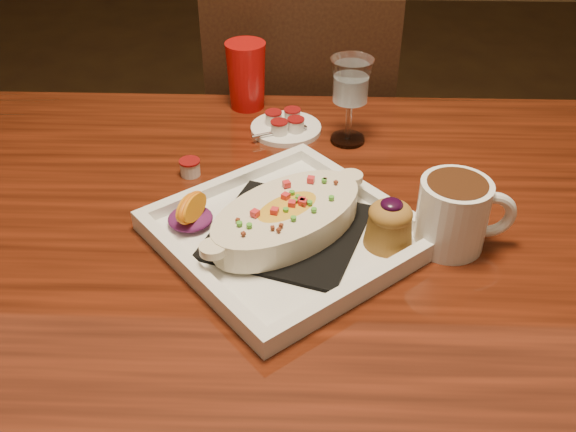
{
  "coord_description": "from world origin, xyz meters",
  "views": [
    {
      "loc": [
        0.02,
        -0.74,
        1.31
      ],
      "look_at": [
        -0.01,
        0.01,
        0.77
      ],
      "focal_mm": 40.0,
      "sensor_mm": 36.0,
      "label": 1
    }
  ],
  "objects_px": {
    "plate": "(293,224)",
    "red_tumbler": "(246,76)",
    "table": "(293,280)",
    "coffee_mug": "(455,212)",
    "chair_far": "(300,154)",
    "goblet": "(351,86)",
    "saucer": "(285,126)"
  },
  "relations": [
    {
      "from": "goblet",
      "to": "red_tumbler",
      "type": "xyz_separation_m",
      "value": [
        -0.19,
        0.13,
        -0.04
      ]
    },
    {
      "from": "plate",
      "to": "goblet",
      "type": "height_order",
      "value": "goblet"
    },
    {
      "from": "coffee_mug",
      "to": "goblet",
      "type": "distance_m",
      "value": 0.32
    },
    {
      "from": "coffee_mug",
      "to": "red_tumbler",
      "type": "height_order",
      "value": "red_tumbler"
    },
    {
      "from": "table",
      "to": "chair_far",
      "type": "distance_m",
      "value": 0.65
    },
    {
      "from": "chair_far",
      "to": "plate",
      "type": "relative_size",
      "value": 2.06
    },
    {
      "from": "table",
      "to": "saucer",
      "type": "relative_size",
      "value": 11.62
    },
    {
      "from": "chair_far",
      "to": "coffee_mug",
      "type": "height_order",
      "value": "chair_far"
    },
    {
      "from": "table",
      "to": "saucer",
      "type": "height_order",
      "value": "saucer"
    },
    {
      "from": "table",
      "to": "goblet",
      "type": "height_order",
      "value": "goblet"
    },
    {
      "from": "plate",
      "to": "red_tumbler",
      "type": "height_order",
      "value": "red_tumbler"
    },
    {
      "from": "goblet",
      "to": "red_tumbler",
      "type": "bearing_deg",
      "value": 145.15
    },
    {
      "from": "plate",
      "to": "saucer",
      "type": "height_order",
      "value": "plate"
    },
    {
      "from": "goblet",
      "to": "red_tumbler",
      "type": "height_order",
      "value": "goblet"
    },
    {
      "from": "table",
      "to": "red_tumbler",
      "type": "relative_size",
      "value": 11.69
    },
    {
      "from": "table",
      "to": "red_tumbler",
      "type": "height_order",
      "value": "red_tumbler"
    },
    {
      "from": "table",
      "to": "saucer",
      "type": "xyz_separation_m",
      "value": [
        -0.02,
        0.3,
        0.11
      ]
    },
    {
      "from": "goblet",
      "to": "table",
      "type": "bearing_deg",
      "value": -108.39
    },
    {
      "from": "goblet",
      "to": "red_tumbler",
      "type": "relative_size",
      "value": 1.2
    },
    {
      "from": "table",
      "to": "plate",
      "type": "height_order",
      "value": "plate"
    },
    {
      "from": "chair_far",
      "to": "red_tumbler",
      "type": "bearing_deg",
      "value": 66.17
    },
    {
      "from": "saucer",
      "to": "coffee_mug",
      "type": "bearing_deg",
      "value": -52.86
    },
    {
      "from": "chair_far",
      "to": "saucer",
      "type": "relative_size",
      "value": 7.2
    },
    {
      "from": "saucer",
      "to": "red_tumbler",
      "type": "relative_size",
      "value": 1.01
    },
    {
      "from": "table",
      "to": "goblet",
      "type": "relative_size",
      "value": 9.74
    },
    {
      "from": "plate",
      "to": "goblet",
      "type": "xyz_separation_m",
      "value": [
        0.09,
        0.29,
        0.08
      ]
    },
    {
      "from": "plate",
      "to": "saucer",
      "type": "relative_size",
      "value": 3.5
    },
    {
      "from": "table",
      "to": "red_tumbler",
      "type": "distance_m",
      "value": 0.44
    },
    {
      "from": "plate",
      "to": "red_tumbler",
      "type": "xyz_separation_m",
      "value": [
        -0.1,
        0.42,
        0.04
      ]
    },
    {
      "from": "table",
      "to": "plate",
      "type": "xyz_separation_m",
      "value": [
        0.0,
        -0.02,
        0.12
      ]
    },
    {
      "from": "goblet",
      "to": "saucer",
      "type": "bearing_deg",
      "value": 164.47
    },
    {
      "from": "coffee_mug",
      "to": "chair_far",
      "type": "bearing_deg",
      "value": 107.02
    }
  ]
}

